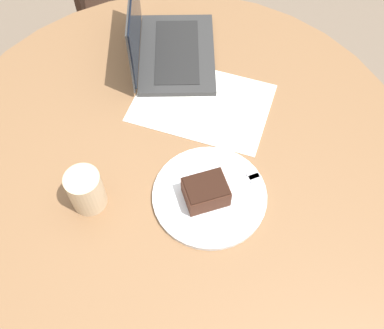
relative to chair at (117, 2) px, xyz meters
The scene contains 9 objects.
ground_plane 1.00m from the chair, 49.63° to the right, with size 12.00×12.00×0.00m, color #6B5B4C.
dining_table 0.88m from the chair, 49.63° to the right, with size 1.21×1.21×0.70m.
chair is the anchor object (origin of this frame).
paper_document 0.78m from the chair, 41.32° to the right, with size 0.37×0.28×0.00m.
plate 1.04m from the chair, 47.32° to the right, with size 0.27×0.27×0.01m.
cake_slice 1.05m from the chair, 47.97° to the right, with size 0.12×0.12×0.06m.
fork 1.04m from the chair, 43.82° to the right, with size 0.13×0.14×0.00m.
coffee_glass 1.01m from the chair, 63.05° to the right, with size 0.08×0.08×0.11m.
laptop 0.61m from the chair, 43.03° to the right, with size 0.33×0.37×0.21m.
Camera 1 is at (0.28, -0.55, 1.63)m, focal length 42.00 mm.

